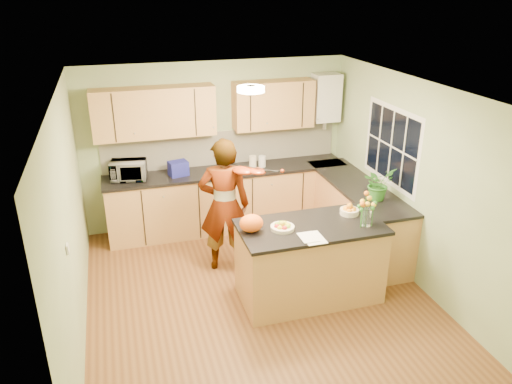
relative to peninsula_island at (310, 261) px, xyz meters
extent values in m
plane|color=brown|center=(-0.59, 0.15, -0.48)|extent=(4.50, 4.50, 0.00)
cube|color=white|center=(-0.59, 0.15, 2.02)|extent=(4.00, 4.50, 0.02)
cube|color=gray|center=(-0.59, 2.40, 0.77)|extent=(4.00, 0.02, 2.50)
cube|color=gray|center=(-0.59, -2.10, 0.77)|extent=(4.00, 0.02, 2.50)
cube|color=gray|center=(-2.59, 0.15, 0.77)|extent=(0.02, 4.50, 2.50)
cube|color=gray|center=(1.41, 0.15, 0.77)|extent=(0.02, 4.50, 2.50)
cube|color=#B87949|center=(-0.49, 2.10, -0.03)|extent=(3.60, 0.60, 0.90)
cube|color=black|center=(-0.49, 2.09, 0.44)|extent=(3.64, 0.62, 0.04)
cube|color=#B87949|center=(1.11, 1.00, -0.03)|extent=(0.60, 2.20, 0.90)
cube|color=black|center=(1.10, 1.00, 0.44)|extent=(0.62, 2.24, 0.04)
cube|color=white|center=(-0.49, 2.39, 0.72)|extent=(3.60, 0.02, 0.52)
cube|color=#B87949|center=(-1.49, 2.23, 1.37)|extent=(1.70, 0.34, 0.70)
cube|color=#B87949|center=(0.26, 2.23, 1.37)|extent=(1.20, 0.34, 0.70)
cube|color=silver|center=(1.11, 2.24, 1.42)|extent=(0.40, 0.30, 0.72)
cylinder|color=#B9B9BE|center=(1.11, 2.24, 1.02)|extent=(0.06, 0.06, 0.20)
cube|color=silver|center=(1.41, 0.75, 1.07)|extent=(0.01, 1.30, 1.05)
cube|color=black|center=(1.40, 0.75, 1.07)|extent=(0.01, 1.18, 0.92)
cube|color=silver|center=(-2.57, -0.45, 0.82)|extent=(0.02, 0.09, 0.09)
cylinder|color=#FFEABF|center=(-0.59, 0.45, 1.98)|extent=(0.30, 0.30, 0.06)
cylinder|color=silver|center=(-0.59, 0.45, 2.01)|extent=(0.10, 0.10, 0.02)
cube|color=#B87949|center=(0.00, 0.00, -0.02)|extent=(1.63, 0.81, 0.92)
cube|color=black|center=(0.00, 0.00, 0.46)|extent=(1.67, 0.85, 0.04)
cylinder|color=beige|center=(-0.35, 0.00, 0.50)|extent=(0.27, 0.27, 0.04)
cylinder|color=beige|center=(0.55, 0.15, 0.51)|extent=(0.23, 0.23, 0.07)
cylinder|color=silver|center=(0.60, -0.18, 0.58)|extent=(0.10, 0.10, 0.20)
ellipsoid|color=#EE5A13|center=(-0.70, 0.05, 0.58)|extent=(0.33, 0.31, 0.20)
cube|color=white|center=(-0.10, -0.30, 0.48)|extent=(0.22, 0.30, 0.01)
imported|color=tan|center=(-0.80, 0.95, 0.41)|extent=(0.73, 0.56, 1.79)
imported|color=silver|center=(-1.91, 2.11, 0.60)|extent=(0.54, 0.41, 0.27)
cube|color=navy|center=(-1.22, 2.08, 0.57)|extent=(0.30, 0.25, 0.21)
cylinder|color=#B9B9BE|center=(-0.51, 2.14, 0.56)|extent=(0.15, 0.15, 0.20)
sphere|color=black|center=(-0.51, 2.14, 0.70)|extent=(0.07, 0.07, 0.07)
cylinder|color=beige|center=(-0.09, 2.12, 0.55)|extent=(0.15, 0.15, 0.17)
cylinder|color=silver|center=(0.05, 2.09, 0.55)|extent=(0.11, 0.11, 0.17)
imported|color=#317727|center=(1.11, 0.50, 0.68)|extent=(0.47, 0.43, 0.43)
camera|label=1|loc=(-2.05, -4.72, 3.04)|focal=35.00mm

